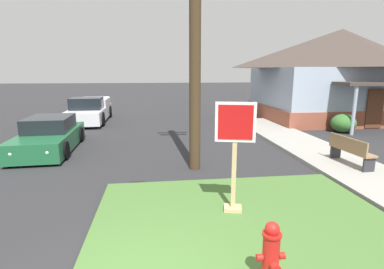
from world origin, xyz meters
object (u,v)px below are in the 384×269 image
(stop_sign, at_px, (234,158))
(utility_pole, at_px, (195,8))
(manhole_cover, at_px, (137,186))
(pickup_truck_white, at_px, (89,112))
(fire_hydrant, at_px, (271,257))
(street_bench, at_px, (350,150))
(parked_sedan_green, at_px, (50,136))

(stop_sign, xyz_separation_m, utility_pole, (-0.38, 2.99, 3.38))
(manhole_cover, relative_size, pickup_truck_white, 0.13)
(fire_hydrant, xyz_separation_m, utility_pole, (-0.28, 5.20, 4.06))
(fire_hydrant, distance_m, stop_sign, 2.31)
(fire_hydrant, distance_m, pickup_truck_white, 15.37)
(manhole_cover, bearing_deg, pickup_truck_white, 107.50)
(stop_sign, distance_m, pickup_truck_white, 13.37)
(fire_hydrant, distance_m, street_bench, 6.38)
(fire_hydrant, height_order, pickup_truck_white, pickup_truck_white)
(fire_hydrant, distance_m, parked_sedan_green, 9.63)
(pickup_truck_white, bearing_deg, parked_sedan_green, -90.94)
(utility_pole, bearing_deg, manhole_cover, -143.88)
(parked_sedan_green, bearing_deg, utility_pole, -28.86)
(stop_sign, height_order, manhole_cover, stop_sign)
(stop_sign, distance_m, utility_pole, 4.53)
(fire_hydrant, bearing_deg, manhole_cover, 116.17)
(street_bench, relative_size, utility_pole, 0.18)
(street_bench, bearing_deg, parked_sedan_green, 161.00)
(fire_hydrant, height_order, parked_sedan_green, parked_sedan_green)
(fire_hydrant, relative_size, parked_sedan_green, 0.22)
(fire_hydrant, xyz_separation_m, manhole_cover, (-1.96, 3.98, -0.52))
(parked_sedan_green, distance_m, street_bench, 10.30)
(street_bench, bearing_deg, pickup_truck_white, 134.51)
(manhole_cover, height_order, utility_pole, utility_pole)
(fire_hydrant, distance_m, utility_pole, 6.60)
(parked_sedan_green, relative_size, utility_pole, 0.48)
(utility_pole, bearing_deg, street_bench, -6.77)
(parked_sedan_green, distance_m, pickup_truck_white, 6.45)
(manhole_cover, xyz_separation_m, parked_sedan_green, (-3.40, 4.02, 0.53))
(stop_sign, height_order, parked_sedan_green, stop_sign)
(stop_sign, height_order, utility_pole, utility_pole)
(stop_sign, bearing_deg, street_bench, 29.70)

